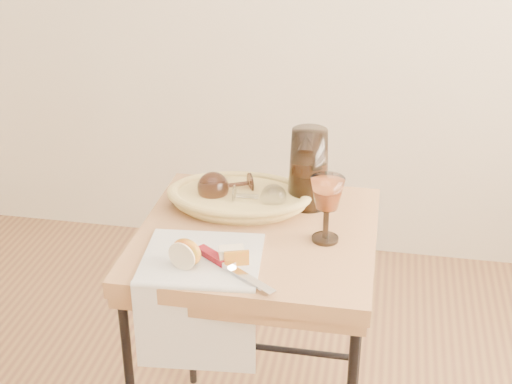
% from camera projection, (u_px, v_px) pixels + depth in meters
% --- Properties ---
extents(side_table, '(0.61, 0.61, 0.77)m').
position_uv_depth(side_table, '(257.00, 350.00, 2.04)').
color(side_table, brown).
rests_on(side_table, floor).
extents(tea_towel, '(0.30, 0.28, 0.01)m').
position_uv_depth(tea_towel, '(202.00, 258.00, 1.74)').
color(tea_towel, silver).
rests_on(tea_towel, side_table).
extents(bread_basket, '(0.36, 0.26, 0.05)m').
position_uv_depth(bread_basket, '(239.00, 199.00, 1.97)').
color(bread_basket, '#A07E48').
rests_on(bread_basket, side_table).
extents(goblet_lying_a, '(0.17, 0.14, 0.09)m').
position_uv_depth(goblet_lying_a, '(229.00, 185.00, 1.98)').
color(goblet_lying_a, '#502F26').
rests_on(goblet_lying_a, bread_basket).
extents(goblet_lying_b, '(0.12, 0.08, 0.07)m').
position_uv_depth(goblet_lying_b, '(257.00, 196.00, 1.93)').
color(goblet_lying_b, white).
rests_on(goblet_lying_b, bread_basket).
extents(pitcher, '(0.17, 0.25, 0.26)m').
position_uv_depth(pitcher, '(309.00, 168.00, 1.95)').
color(pitcher, black).
rests_on(pitcher, side_table).
extents(wine_goblet, '(0.10, 0.10, 0.17)m').
position_uv_depth(wine_goblet, '(327.00, 209.00, 1.78)').
color(wine_goblet, white).
rests_on(wine_goblet, side_table).
extents(apple_half, '(0.08, 0.06, 0.07)m').
position_uv_depth(apple_half, '(187.00, 252.00, 1.69)').
color(apple_half, red).
rests_on(apple_half, tea_towel).
extents(apple_wedge, '(0.07, 0.05, 0.04)m').
position_uv_depth(apple_wedge, '(232.00, 255.00, 1.71)').
color(apple_wedge, beige).
rests_on(apple_wedge, tea_towel).
extents(table_knife, '(0.22, 0.17, 0.02)m').
position_uv_depth(table_knife, '(232.00, 267.00, 1.68)').
color(table_knife, silver).
rests_on(table_knife, tea_towel).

